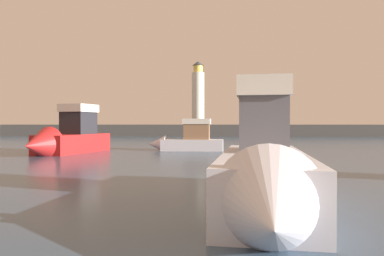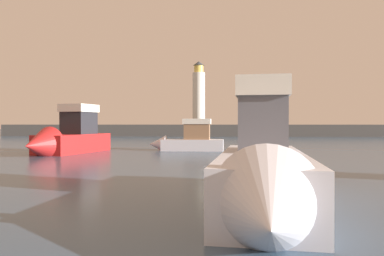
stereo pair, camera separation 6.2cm
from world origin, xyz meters
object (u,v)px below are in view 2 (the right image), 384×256
motorboat_0 (66,138)px  motorboat_1 (263,170)px  motorboat_2 (187,140)px  lighthouse (199,95)px

motorboat_0 → motorboat_1: bearing=-54.5°
motorboat_2 → motorboat_0: bearing=-159.8°
lighthouse → motorboat_0: bearing=-102.1°
lighthouse → motorboat_1: 55.81m
motorboat_0 → motorboat_2: size_ratio=1.42×
lighthouse → motorboat_1: size_ratio=1.22×
lighthouse → motorboat_0: 39.39m
motorboat_2 → motorboat_1: bearing=-80.2°
motorboat_0 → motorboat_2: (8.77, 3.23, -0.27)m
motorboat_0 → motorboat_1: size_ratio=0.95×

